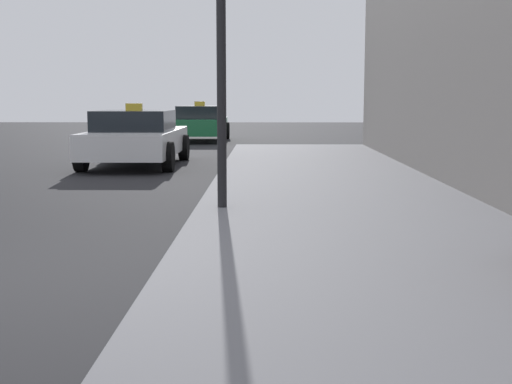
{
  "coord_description": "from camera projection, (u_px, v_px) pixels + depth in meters",
  "views": [
    {
      "loc": [
        2.91,
        -5.32,
        1.55
      ],
      "look_at": [
        2.8,
        2.52,
        0.49
      ],
      "focal_mm": 49.16,
      "sensor_mm": 36.0,
      "label": 1
    }
  ],
  "objects": [
    {
      "name": "car_green",
      "position": [
        200.0,
        123.0,
        25.23
      ],
      "size": [
        1.94,
        4.12,
        1.43
      ],
      "color": "#196638",
      "rests_on": "ground_plane"
    },
    {
      "name": "car_white",
      "position": [
        136.0,
        138.0,
        16.05
      ],
      "size": [
        2.06,
        4.44,
        1.43
      ],
      "color": "white",
      "rests_on": "ground_plane"
    },
    {
      "name": "sidewalk",
      "position": [
        405.0,
        288.0,
        5.46
      ],
      "size": [
        4.0,
        32.0,
        0.15
      ],
      "primitive_type": "cube",
      "color": "slate",
      "rests_on": "ground_plane"
    }
  ]
}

